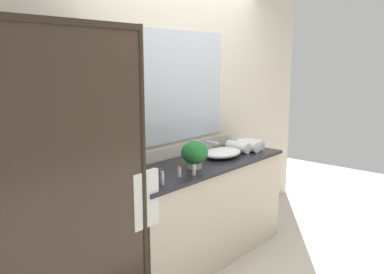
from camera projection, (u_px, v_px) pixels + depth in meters
name	position (u px, v px, depth m)	size (l,w,h in m)	color
ground_plane	(203.00, 257.00, 3.69)	(8.00, 8.00, 0.00)	beige
wall_back_with_mirror	(174.00, 113.00, 3.66)	(4.40, 0.06, 2.60)	beige
vanity_cabinet	(202.00, 211.00, 3.61)	(1.80, 0.58, 0.90)	beige
shower_enclosure	(95.00, 188.00, 2.43)	(1.20, 0.59, 2.00)	#2D2319
sink_basin	(222.00, 153.00, 3.70)	(0.41, 0.30, 0.08)	white
faucet	(208.00, 150.00, 3.81)	(0.17, 0.16, 0.14)	silver
potted_plant	(195.00, 153.00, 3.30)	(0.22, 0.22, 0.23)	beige
amenity_bottle_body_wash	(194.00, 169.00, 3.12)	(0.03, 0.03, 0.10)	silver
amenity_bottle_lotion	(162.00, 179.00, 2.88)	(0.03, 0.03, 0.10)	silver
amenity_bottle_conditioner	(179.00, 172.00, 3.08)	(0.03, 0.03, 0.08)	silver
rolled_towel_near_edge	(254.00, 144.00, 4.05)	(0.10, 0.10, 0.21)	white
rolled_towel_middle	(248.00, 146.00, 3.96)	(0.11, 0.11, 0.24)	white
rolled_towel_far_edge	(238.00, 147.00, 3.91)	(0.10, 0.10, 0.24)	white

